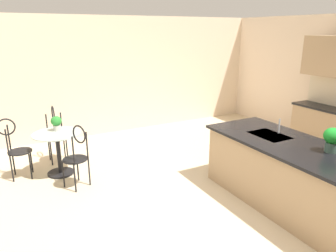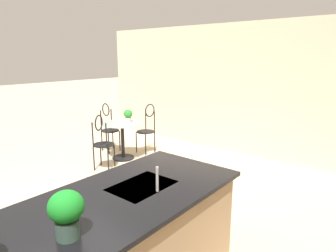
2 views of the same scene
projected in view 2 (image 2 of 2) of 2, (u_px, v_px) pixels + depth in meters
The scene contains 9 objects.
ground_plane at pixel (70, 252), 3.18m from camera, with size 40.00×40.00×0.00m, color beige.
wall_left_window at pixel (249, 91), 6.08m from camera, with size 0.12×7.80×2.70m, color beige.
bistro_table at pixel (123, 137), 5.98m from camera, with size 0.80×0.80×0.74m.
chair_near_window at pixel (102, 139), 5.36m from camera, with size 0.52×0.51×1.04m.
chair_by_island at pixel (147, 126), 6.39m from camera, with size 0.48×0.39×1.04m.
chair_toward_desk at pixel (109, 125), 6.48m from camera, with size 0.43×0.51×1.04m.
sink_faucet at pixel (157, 179), 2.49m from camera, with size 0.02×0.02×0.22m, color #B2B5BA.
potted_plant_on_table at pixel (128, 115), 5.96m from camera, with size 0.18×0.18×0.25m.
potted_plant_counter_near at pixel (66, 211), 1.84m from camera, with size 0.22×0.22×0.31m.
Camera 2 is at (1.49, 2.57, 2.03)m, focal length 31.86 mm.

